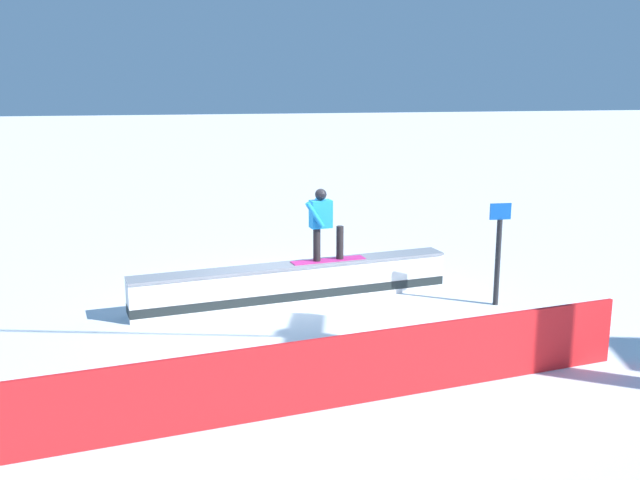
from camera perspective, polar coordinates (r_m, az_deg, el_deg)
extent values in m
plane|color=white|center=(14.19, -2.00, -4.76)|extent=(120.00, 120.00, 0.00)
cube|color=white|center=(14.09, -2.02, -3.39)|extent=(6.13, 1.68, 0.71)
cube|color=#1E2628|center=(14.14, -2.01, -4.07)|extent=(6.14, 1.69, 0.17)
cube|color=gray|center=(13.98, -2.03, -1.92)|extent=(6.14, 1.74, 0.04)
cube|color=#CA2880|center=(14.21, 0.65, -1.55)|extent=(1.48, 0.56, 0.01)
cylinder|color=black|center=(14.05, -0.25, -0.34)|extent=(0.16, 0.16, 0.64)
cylinder|color=black|center=(14.22, 1.54, -0.19)|extent=(0.16, 0.16, 0.64)
cube|color=#1B86D7|center=(13.96, 0.06, 2.01)|extent=(0.44, 0.31, 0.52)
sphere|color=black|center=(13.89, 0.06, 3.51)|extent=(0.22, 0.22, 0.22)
cylinder|color=#1B86D7|center=(13.74, -0.40, 1.94)|extent=(0.38, 0.16, 0.51)
cylinder|color=#1B86D7|center=(14.14, 0.21, 2.26)|extent=(0.33, 0.15, 0.54)
cube|color=red|center=(9.81, 1.57, -10.04)|extent=(8.60, 1.80, 0.98)
cylinder|color=#262628|center=(14.18, 13.46, -1.69)|extent=(0.10, 0.10, 1.63)
cube|color=blue|center=(13.98, 13.67, 2.14)|extent=(0.40, 0.04, 0.30)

